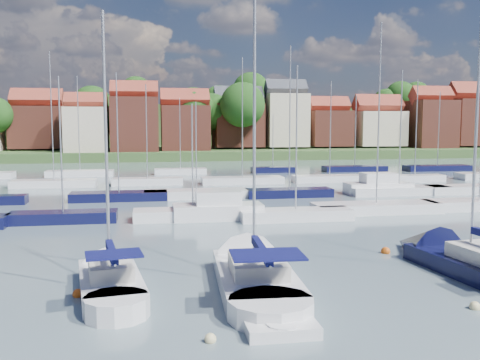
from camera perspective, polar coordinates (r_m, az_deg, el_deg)
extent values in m
plane|color=#4E626A|center=(62.63, 0.12, -0.79)|extent=(260.00, 260.00, 0.00)
cube|color=silver|center=(25.04, -13.64, -11.09)|extent=(3.46, 6.55, 1.20)
cone|color=silver|center=(28.79, -14.23, -8.82)|extent=(3.01, 3.37, 2.60)
cylinder|color=silver|center=(22.09, -13.02, -13.45)|extent=(2.95, 2.95, 1.20)
cube|color=beige|center=(24.36, -13.62, -9.25)|extent=(2.17, 2.83, 0.70)
cylinder|color=#B2B2B7|center=(24.39, -14.10, 3.70)|extent=(0.14, 0.14, 11.56)
cylinder|color=#B2B2B7|center=(23.31, -13.51, -7.79)|extent=(0.59, 3.45, 0.10)
cube|color=#0D0F42|center=(23.28, -13.52, -7.43)|extent=(0.77, 3.30, 0.35)
cube|color=#0D0F42|center=(22.15, -13.31, -7.72)|extent=(2.41, 1.86, 0.08)
cube|color=silver|center=(25.11, 1.67, -10.86)|extent=(3.82, 8.31, 1.20)
cone|color=silver|center=(29.98, 0.25, -8.03)|extent=(3.60, 4.13, 3.39)
cylinder|color=silver|center=(21.30, 3.31, -14.04)|extent=(3.57, 3.57, 1.20)
cube|color=beige|center=(24.31, 1.88, -9.11)|extent=(2.55, 3.51, 0.70)
cylinder|color=#B2B2B7|center=(24.58, 1.54, 8.01)|extent=(0.14, 0.14, 15.09)
cylinder|color=#B2B2B7|center=(23.01, 2.30, -7.80)|extent=(0.34, 4.52, 0.10)
cube|color=#0D0F42|center=(22.98, 2.31, -7.44)|extent=(0.53, 4.31, 0.35)
cube|color=#0D0F42|center=(21.53, 2.92, -7.96)|extent=(2.99, 2.19, 0.08)
cube|color=black|center=(29.58, 23.99, -8.77)|extent=(4.23, 8.24, 1.20)
cone|color=black|center=(33.35, 18.44, -6.89)|extent=(3.73, 4.21, 3.29)
cylinder|color=#B2B2B7|center=(29.07, 23.99, 7.06)|extent=(0.14, 0.14, 14.95)
cube|color=silver|center=(19.85, 4.58, -15.80)|extent=(2.62, 1.23, 0.51)
cylinder|color=silver|center=(19.80, 4.59, -15.42)|extent=(1.21, 1.21, 0.33)
sphere|color=beige|center=(19.45, -3.19, -16.86)|extent=(0.43, 0.43, 0.43)
sphere|color=#D85914|center=(21.85, 4.77, -14.22)|extent=(0.49, 0.49, 0.49)
sphere|color=beige|center=(24.46, 23.75, -12.48)|extent=(0.44, 0.44, 0.44)
sphere|color=#D85914|center=(32.60, 15.26, -7.54)|extent=(0.54, 0.54, 0.54)
sphere|color=#D85914|center=(25.02, -16.90, -11.80)|extent=(0.47, 0.47, 0.47)
cube|color=black|center=(42.93, -18.32, -3.87)|extent=(8.01, 2.24, 1.00)
cylinder|color=#B2B2B7|center=(42.34, -18.58, 3.59)|extent=(0.12, 0.12, 10.16)
cube|color=silver|center=(42.22, -5.05, -3.74)|extent=(9.22, 2.58, 1.00)
cylinder|color=#B2B2B7|center=(41.68, -5.11, 2.49)|extent=(0.12, 0.12, 8.18)
cube|color=silver|center=(42.04, 5.95, -3.79)|extent=(8.78, 2.46, 1.00)
cylinder|color=#B2B2B7|center=(41.43, 6.04, 4.45)|extent=(0.12, 0.12, 11.06)
cube|color=silver|center=(46.52, 14.33, -2.99)|extent=(10.79, 3.02, 1.00)
cylinder|color=#B2B2B7|center=(45.95, 14.59, 6.83)|extent=(0.12, 0.12, 14.87)
cube|color=silver|center=(51.53, 24.13, -2.46)|extent=(10.13, 2.84, 1.00)
cube|color=silver|center=(42.19, -2.37, -3.52)|extent=(7.00, 2.60, 1.40)
cube|color=silver|center=(42.02, -2.38, -2.04)|extent=(3.50, 2.20, 1.30)
cube|color=black|center=(53.48, -12.78, -1.77)|extent=(9.30, 2.60, 1.00)
cylinder|color=#B2B2B7|center=(52.99, -12.94, 4.93)|extent=(0.12, 0.12, 11.48)
cube|color=silver|center=(53.96, -4.66, -1.57)|extent=(10.40, 2.91, 1.00)
cylinder|color=#B2B2B7|center=(53.52, -4.70, 3.62)|extent=(0.12, 0.12, 8.77)
cube|color=black|center=(54.87, 5.26, -1.45)|extent=(8.80, 2.46, 1.00)
cylinder|color=#B2B2B7|center=(54.39, 5.34, 6.58)|extent=(0.12, 0.12, 14.33)
cube|color=silver|center=(58.95, 16.56, -1.15)|extent=(10.73, 3.00, 1.00)
cylinder|color=#B2B2B7|center=(58.50, 16.76, 5.25)|extent=(0.12, 0.12, 12.14)
cube|color=silver|center=(62.95, 23.54, -0.96)|extent=(10.48, 2.93, 1.00)
cylinder|color=#B2B2B7|center=(62.55, 23.76, 4.18)|extent=(0.12, 0.12, 10.28)
cube|color=silver|center=(58.86, 14.51, -0.95)|extent=(7.00, 2.60, 1.40)
cube|color=silver|center=(58.73, 14.54, 0.11)|extent=(3.50, 2.20, 1.30)
cube|color=silver|center=(66.81, -19.21, -0.40)|extent=(9.71, 2.72, 1.00)
cylinder|color=#B2B2B7|center=(66.41, -19.45, 6.42)|extent=(0.12, 0.12, 14.88)
cube|color=silver|center=(66.17, -9.84, -0.21)|extent=(8.49, 2.38, 1.00)
cylinder|color=#B2B2B7|center=(65.78, -9.94, 5.13)|extent=(0.12, 0.12, 11.31)
cube|color=silver|center=(66.42, 0.24, -0.09)|extent=(10.16, 2.85, 1.00)
cylinder|color=#B2B2B7|center=(66.02, 0.25, 6.65)|extent=(0.12, 0.12, 14.59)
cube|color=silver|center=(69.39, 9.52, 0.09)|extent=(9.53, 2.67, 1.00)
cylinder|color=#B2B2B7|center=(69.01, 9.62, 5.43)|extent=(0.12, 0.12, 11.91)
cube|color=silver|center=(72.49, 18.12, 0.13)|extent=(7.62, 2.13, 1.00)
cylinder|color=#B2B2B7|center=(72.13, 18.29, 5.32)|extent=(0.12, 0.12, 12.13)
cube|color=silver|center=(78.75, -16.69, 0.63)|extent=(9.24, 2.59, 1.00)
cylinder|color=#B2B2B7|center=(78.42, -16.85, 5.79)|extent=(0.12, 0.12, 13.17)
cube|color=silver|center=(79.02, -6.37, 0.88)|extent=(7.57, 2.12, 1.00)
cylinder|color=#B2B2B7|center=(78.70, -6.42, 4.95)|extent=(0.12, 0.12, 10.24)
cube|color=black|center=(81.19, 3.52, 1.04)|extent=(6.58, 1.84, 1.00)
cylinder|color=#B2B2B7|center=(80.91, 3.54, 4.22)|extent=(0.12, 0.12, 8.01)
cube|color=black|center=(85.05, 12.12, 1.15)|extent=(9.92, 2.78, 1.00)
cylinder|color=#B2B2B7|center=(84.74, 12.22, 5.17)|extent=(0.12, 0.12, 10.92)
cube|color=black|center=(89.94, 20.29, 1.17)|extent=(10.55, 2.95, 1.00)
cylinder|color=#B2B2B7|center=(89.65, 20.44, 5.16)|extent=(0.12, 0.12, 11.51)
cube|color=#384D26|center=(138.85, -5.29, 3.14)|extent=(200.00, 70.00, 3.00)
cube|color=#384D26|center=(163.62, -5.98, 5.24)|extent=(200.00, 60.00, 14.00)
cube|color=brown|center=(121.27, -20.72, 5.29)|extent=(10.37, 9.97, 8.73)
cube|color=maroon|center=(121.35, -20.83, 7.95)|extent=(10.57, 5.13, 5.13)
cube|color=beige|center=(110.94, -16.03, 5.16)|extent=(8.09, 8.80, 8.96)
cube|color=maroon|center=(111.00, -16.11, 7.98)|extent=(8.25, 4.00, 4.00)
cube|color=brown|center=(111.23, -11.15, 5.80)|extent=(9.36, 10.17, 10.97)
cube|color=maroon|center=(111.40, -11.22, 9.21)|extent=(9.54, 4.63, 4.63)
cube|color=brown|center=(113.16, -5.88, 5.50)|extent=(9.90, 8.56, 9.42)
cube|color=maroon|center=(113.25, -5.91, 8.49)|extent=(10.10, 4.90, 4.90)
cube|color=brown|center=(119.54, -0.19, 5.87)|extent=(10.59, 8.93, 9.49)
cube|color=#383A42|center=(119.65, -0.19, 8.76)|extent=(10.80, 5.24, 5.24)
cube|color=beige|center=(120.91, 4.87, 6.36)|extent=(9.01, 8.61, 11.65)
cube|color=#383A42|center=(121.13, 4.90, 9.64)|extent=(9.19, 4.46, 4.46)
cube|color=brown|center=(125.08, 9.39, 5.46)|extent=(9.10, 9.34, 8.00)
cube|color=maroon|center=(125.13, 9.43, 7.80)|extent=(9.28, 4.50, 4.50)
cube|color=beige|center=(129.03, 14.42, 5.34)|extent=(10.86, 9.59, 7.88)
cube|color=maroon|center=(129.08, 14.49, 7.68)|extent=(11.07, 5.37, 5.37)
cube|color=brown|center=(131.92, 19.62, 5.60)|extent=(9.18, 9.96, 10.97)
cube|color=maroon|center=(132.06, 19.72, 8.47)|extent=(9.36, 4.54, 4.54)
cube|color=brown|center=(138.93, 23.50, 5.66)|extent=(11.39, 9.67, 10.76)
cube|color=maroon|center=(139.09, 23.62, 8.45)|extent=(11.62, 5.64, 5.64)
cylinder|color=#382619|center=(152.45, 16.66, 6.27)|extent=(0.50, 0.50, 4.47)
sphere|color=#1F4816|center=(152.60, 16.73, 8.55)|extent=(8.18, 8.18, 8.18)
cylinder|color=#382619|center=(118.08, -2.84, 4.34)|extent=(0.50, 0.50, 4.46)
sphere|color=#1F4816|center=(118.04, -2.86, 7.28)|extent=(8.15, 8.15, 8.15)
cylinder|color=#382619|center=(137.38, 1.17, 6.59)|extent=(0.50, 0.50, 5.15)
sphere|color=#1F4816|center=(137.61, 1.17, 9.50)|extent=(9.41, 9.41, 9.41)
cylinder|color=#382619|center=(137.61, -10.97, 6.52)|extent=(0.50, 0.50, 4.56)
sphere|color=#1F4816|center=(137.79, -11.02, 9.09)|extent=(8.34, 8.34, 8.34)
cylinder|color=#382619|center=(127.18, -15.42, 4.42)|extent=(0.50, 0.50, 5.15)
sphere|color=#1F4816|center=(127.19, -15.51, 7.57)|extent=(9.42, 9.42, 9.42)
cylinder|color=#382619|center=(131.62, -22.09, 5.36)|extent=(0.50, 0.50, 3.42)
sphere|color=#1F4816|center=(131.67, -22.18, 7.38)|extent=(6.26, 6.26, 6.26)
cylinder|color=#382619|center=(128.36, 1.27, 4.34)|extent=(0.50, 0.50, 3.77)
sphere|color=#1F4816|center=(128.29, 1.28, 6.62)|extent=(6.89, 6.89, 6.89)
cylinder|color=#382619|center=(113.95, 0.26, 4.47)|extent=(0.50, 0.50, 5.21)
sphere|color=#1F4816|center=(113.96, 0.26, 8.03)|extent=(9.53, 9.53, 9.53)
cylinder|color=#382619|center=(142.74, 20.92, 3.96)|extent=(0.50, 0.50, 2.97)
sphere|color=#1F4816|center=(142.67, 20.98, 5.58)|extent=(5.44, 5.44, 5.44)
cylinder|color=#382619|center=(115.45, -4.99, 4.38)|extent=(0.50, 0.50, 4.84)
sphere|color=#1F4816|center=(115.43, -5.02, 7.64)|extent=(8.85, 8.85, 8.85)
cylinder|color=#382619|center=(150.87, 15.22, 6.18)|extent=(0.50, 0.50, 3.72)
sphere|color=#1F4816|center=(150.97, 15.27, 8.10)|extent=(6.80, 6.80, 6.80)
cylinder|color=#382619|center=(132.30, 19.63, 4.10)|extent=(0.50, 0.50, 4.05)
sphere|color=#1F4816|center=(132.25, 19.72, 6.48)|extent=(7.40, 7.40, 7.40)
cylinder|color=#382619|center=(135.67, -2.30, 6.31)|extent=(0.50, 0.50, 3.93)
sphere|color=#1F4816|center=(135.79, -2.31, 8.56)|extent=(7.19, 7.19, 7.19)
cylinder|color=#382619|center=(128.30, 9.11, 4.28)|extent=(0.50, 0.50, 3.82)
sphere|color=#1F4816|center=(128.24, 9.15, 6.59)|extent=(6.99, 6.99, 6.99)
cylinder|color=#382619|center=(114.67, -13.12, 3.89)|extent=(0.50, 0.50, 3.48)
sphere|color=#1F4816|center=(114.59, -13.18, 6.25)|extent=(6.37, 6.37, 6.37)
cylinder|color=#382619|center=(141.59, 19.13, 4.02)|extent=(0.50, 0.50, 2.99)
sphere|color=#1F4816|center=(141.52, 19.19, 5.66)|extent=(5.46, 5.46, 5.46)
cylinder|color=#382619|center=(121.21, -2.95, 4.10)|extent=(0.50, 0.50, 3.25)
sphere|color=#1F4816|center=(121.13, -2.96, 6.19)|extent=(5.94, 5.94, 5.94)
cylinder|color=#382619|center=(122.31, -6.15, 4.03)|extent=(0.50, 0.50, 2.98)
sphere|color=#1F4816|center=(122.22, -6.17, 5.93)|extent=(5.46, 5.46, 5.46)
cylinder|color=#382619|center=(161.59, 18.21, 6.50)|extent=(0.50, 0.50, 4.29)
sphere|color=#1F4816|center=(161.76, 18.28, 8.56)|extent=(7.84, 7.84, 7.84)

